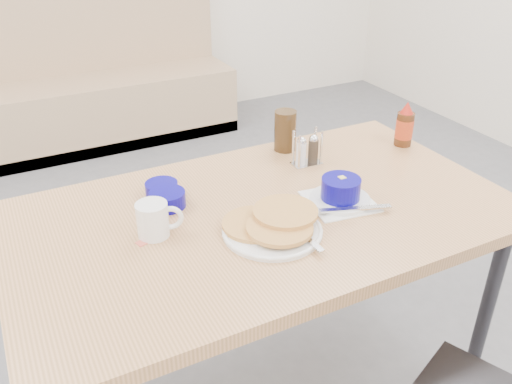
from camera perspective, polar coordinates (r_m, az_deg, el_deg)
name	(u,v)px	position (r m, az deg, el deg)	size (l,w,h in m)	color
booth_bench	(90,90)	(3.92, -17.12, 10.18)	(1.90, 0.56, 1.22)	tan
dining_table	(265,229)	(1.55, 0.91, -3.88)	(1.40, 0.80, 0.76)	tan
pancake_plate	(273,226)	(1.42, 1.79, -3.56)	(0.27, 0.28, 0.05)	white
coffee_mug	(154,219)	(1.41, -10.67, -2.83)	(0.12, 0.08, 0.09)	white
grits_setting	(341,192)	(1.56, 8.90, -0.02)	(0.21, 0.22, 0.08)	white
creamer_bowl	(168,199)	(1.55, -9.30, -0.77)	(0.10, 0.10, 0.05)	#0A057D
butter_bowl	(162,190)	(1.60, -9.89, 0.26)	(0.10, 0.10, 0.04)	#0A057D
amber_tumbler	(285,131)	(1.85, 3.09, 6.46)	(0.07, 0.07, 0.14)	#382511
condiment_caddy	(307,153)	(1.77, 5.41, 4.15)	(0.10, 0.06, 0.12)	silver
syrup_bottle	(405,127)	(1.96, 15.37, 6.66)	(0.06, 0.06, 0.16)	#47230F
sugar_wrapper	(144,242)	(1.41, -11.68, -5.14)	(0.04, 0.03, 0.00)	#DC5B49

